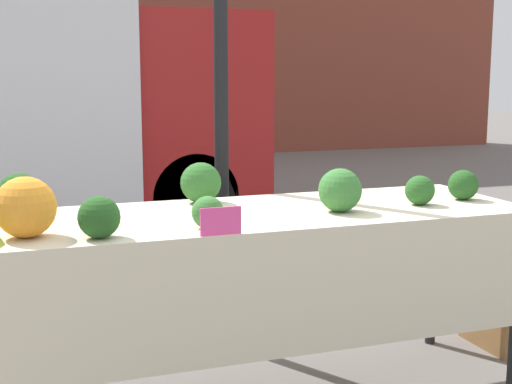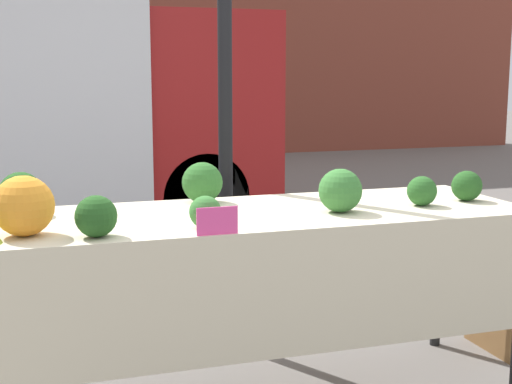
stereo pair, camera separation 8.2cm
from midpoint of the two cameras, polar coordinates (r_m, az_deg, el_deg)
The scene contains 12 objects.
tent_pole at distance 3.49m, azimuth -3.47°, elevation 5.39°, with size 0.07×0.07×2.23m.
market_table at distance 2.84m, azimuth -0.41°, elevation -3.80°, with size 2.23×0.75×0.81m.
orange_cauliflower at distance 2.54m, azimuth -18.87°, elevation -1.16°, with size 0.21×0.21×0.21m.
broccoli_head_0 at distance 3.25m, azimuth 15.55°, elevation 0.55°, with size 0.13×0.13×0.13m.
broccoli_head_1 at distance 2.56m, azimuth -4.80°, elevation -1.63°, with size 0.12×0.12×0.12m.
broccoli_head_2 at distance 3.07m, azimuth -5.21°, elevation 0.74°, with size 0.18×0.18×0.18m.
broccoli_head_3 at distance 2.93m, azimuth -19.19°, elevation -0.21°, with size 0.17×0.17×0.17m.
broccoli_head_4 at distance 2.87m, azimuth 5.92°, elevation 0.15°, with size 0.18×0.18×0.18m.
broccoli_head_5 at distance 3.08m, azimuth 12.23°, elevation 0.14°, with size 0.13×0.13×0.13m.
broccoli_head_6 at distance 2.46m, azimuth -13.39°, elevation -1.98°, with size 0.14×0.14×0.14m.
price_sign at distance 2.45m, azimuth -3.80°, elevation -2.35°, with size 0.15×0.01×0.10m.
produce_crate at distance 3.88m, azimuth 19.25°, elevation -9.56°, with size 0.37×0.37×0.26m.
Camera 1 is at (-0.94, -2.66, 1.36)m, focal length 50.00 mm.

